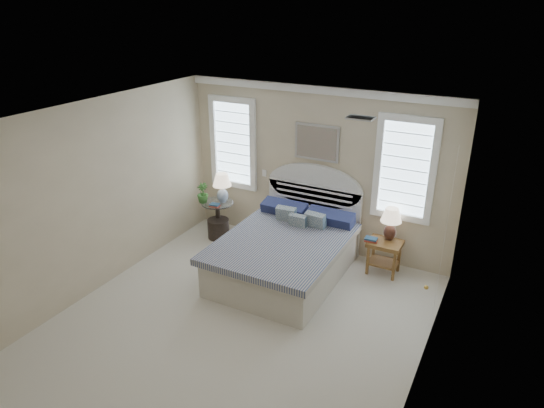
{
  "coord_description": "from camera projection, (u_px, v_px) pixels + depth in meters",
  "views": [
    {
      "loc": [
        2.81,
        -4.36,
        3.91
      ],
      "look_at": [
        -0.02,
        1.0,
        1.32
      ],
      "focal_mm": 32.0,
      "sensor_mm": 36.0,
      "label": 1
    }
  ],
  "objects": [
    {
      "name": "potted_plant",
      "position": [
        203.0,
        193.0,
        8.35
      ],
      "size": [
        0.21,
        0.21,
        0.35
      ],
      "primitive_type": "imported",
      "rotation": [
        0.0,
        0.0,
        0.11
      ],
      "color": "#347B31",
      "rests_on": "side_table_left"
    },
    {
      "name": "wall_right",
      "position": [
        427.0,
        278.0,
        4.79
      ],
      "size": [
        0.02,
        5.0,
        2.7
      ],
      "primitive_type": "cube",
      "color": "#BFAF8F",
      "rests_on": "floor"
    },
    {
      "name": "lamp_right",
      "position": [
        391.0,
        220.0,
        7.24
      ],
      "size": [
        0.34,
        0.34,
        0.51
      ],
      "rotation": [
        0.0,
        0.0,
        -0.1
      ],
      "color": "black",
      "rests_on": "nightstand_right"
    },
    {
      "name": "switch_plate",
      "position": [
        264.0,
        173.0,
        8.27
      ],
      "size": [
        0.08,
        0.01,
        0.12
      ],
      "primitive_type": "cube",
      "color": "white",
      "rests_on": "wall_back"
    },
    {
      "name": "wall_back",
      "position": [
        316.0,
        170.0,
        7.79
      ],
      "size": [
        4.5,
        0.02,
        2.7
      ],
      "primitive_type": "cube",
      "color": "#BFAF8F",
      "rests_on": "floor"
    },
    {
      "name": "floor_pot",
      "position": [
        218.0,
        229.0,
        8.51
      ],
      "size": [
        0.5,
        0.5,
        0.34
      ],
      "primitive_type": "cylinder",
      "rotation": [
        0.0,
        0.0,
        0.43
      ],
      "color": "black",
      "rests_on": "floor"
    },
    {
      "name": "hvac_vent",
      "position": [
        361.0,
        118.0,
        5.37
      ],
      "size": [
        0.3,
        0.2,
        0.02
      ],
      "primitive_type": "cube",
      "color": "#B2B2B2",
      "rests_on": "ceiling"
    },
    {
      "name": "side_table_left",
      "position": [
        218.0,
        215.0,
        8.51
      ],
      "size": [
        0.56,
        0.56,
        0.63
      ],
      "color": "black",
      "rests_on": "floor"
    },
    {
      "name": "books_left",
      "position": [
        215.0,
        205.0,
        8.25
      ],
      "size": [
        0.18,
        0.14,
        0.05
      ],
      "rotation": [
        0.0,
        0.0,
        0.11
      ],
      "color": "#A23628",
      "rests_on": "side_table_left"
    },
    {
      "name": "ceiling",
      "position": [
        230.0,
        119.0,
        5.23
      ],
      "size": [
        4.5,
        5.0,
        0.01
      ],
      "primitive_type": "cube",
      "color": "white",
      "rests_on": "wall_back"
    },
    {
      "name": "crown_molding",
      "position": [
        319.0,
        90.0,
        7.25
      ],
      "size": [
        4.5,
        0.08,
        0.12
      ],
      "primitive_type": "cube",
      "color": "white",
      "rests_on": "wall_back"
    },
    {
      "name": "books_right",
      "position": [
        371.0,
        239.0,
        7.29
      ],
      "size": [
        0.2,
        0.15,
        0.05
      ],
      "rotation": [
        0.0,
        0.0,
        0.05
      ],
      "color": "#A23628",
      "rests_on": "nightstand_right"
    },
    {
      "name": "bed",
      "position": [
        287.0,
        251.0,
        7.32
      ],
      "size": [
        1.72,
        2.28,
        1.47
      ],
      "color": "beige",
      "rests_on": "floor"
    },
    {
      "name": "lamp_left",
      "position": [
        222.0,
        185.0,
        8.31
      ],
      "size": [
        0.42,
        0.42,
        0.53
      ],
      "rotation": [
        0.0,
        0.0,
        -0.4
      ],
      "color": "silver",
      "rests_on": "side_table_left"
    },
    {
      "name": "painting",
      "position": [
        317.0,
        143.0,
        7.57
      ],
      "size": [
        0.74,
        0.04,
        0.58
      ],
      "primitive_type": "cube",
      "color": "silver",
      "rests_on": "wall_back"
    },
    {
      "name": "window_left",
      "position": [
        234.0,
        143.0,
        8.34
      ],
      "size": [
        0.9,
        0.06,
        1.6
      ],
      "primitive_type": "cube",
      "color": "#C9EAFF",
      "rests_on": "wall_back"
    },
    {
      "name": "wall_left",
      "position": [
        97.0,
        198.0,
        6.72
      ],
      "size": [
        0.02,
        5.0,
        2.7
      ],
      "primitive_type": "cube",
      "color": "#BFAF8F",
      "rests_on": "floor"
    },
    {
      "name": "floor",
      "position": [
        237.0,
        324.0,
        6.29
      ],
      "size": [
        4.5,
        5.0,
        0.01
      ],
      "primitive_type": "cube",
      "color": "beige",
      "rests_on": "ground"
    },
    {
      "name": "closet_door",
      "position": [
        445.0,
        242.0,
        5.84
      ],
      "size": [
        0.02,
        1.8,
        2.4
      ],
      "primitive_type": "cube",
      "color": "white",
      "rests_on": "floor"
    },
    {
      "name": "nightstand_right",
      "position": [
        384.0,
        250.0,
        7.33
      ],
      "size": [
        0.5,
        0.4,
        0.53
      ],
      "color": "brown",
      "rests_on": "floor"
    },
    {
      "name": "window_right",
      "position": [
        405.0,
        169.0,
        7.08
      ],
      "size": [
        0.9,
        0.06,
        1.6
      ],
      "primitive_type": "cube",
      "color": "#C9EAFF",
      "rests_on": "wall_back"
    }
  ]
}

